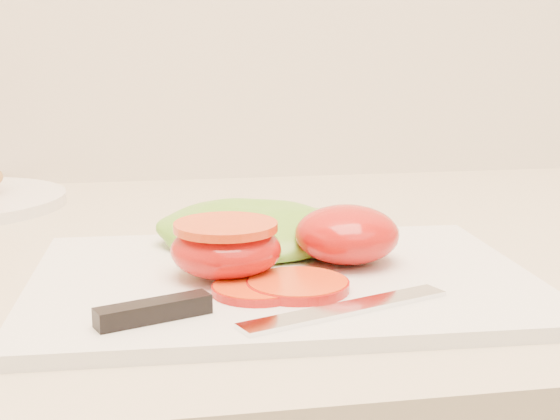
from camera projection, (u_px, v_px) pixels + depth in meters
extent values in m
cube|color=silver|center=(282.00, 280.00, 0.57)|extent=(0.37, 0.27, 0.01)
ellipsoid|color=red|center=(347.00, 234.00, 0.59)|extent=(0.08, 0.08, 0.04)
ellipsoid|color=red|center=(226.00, 250.00, 0.55)|extent=(0.08, 0.08, 0.04)
cylinder|color=#C31600|center=(226.00, 227.00, 0.55)|extent=(0.07, 0.07, 0.01)
cylinder|color=orange|center=(298.00, 285.00, 0.53)|extent=(0.07, 0.07, 0.01)
cylinder|color=orange|center=(257.00, 289.00, 0.52)|extent=(0.06, 0.06, 0.01)
ellipsoid|color=#76C133|center=(251.00, 230.00, 0.63)|extent=(0.19, 0.16, 0.03)
ellipsoid|color=#76C133|center=(305.00, 231.00, 0.64)|extent=(0.12, 0.10, 0.02)
cube|color=silver|center=(346.00, 309.00, 0.49)|extent=(0.15, 0.07, 0.00)
cube|color=black|center=(154.00, 311.00, 0.47)|extent=(0.07, 0.04, 0.01)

